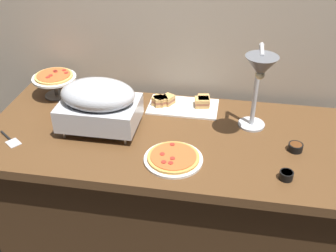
{
  "coord_description": "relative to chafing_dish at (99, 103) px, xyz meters",
  "views": [
    {
      "loc": [
        0.3,
        -1.72,
        1.94
      ],
      "look_at": [
        0.0,
        0.0,
        0.81
      ],
      "focal_mm": 43.99,
      "sensor_mm": 36.0,
      "label": 1
    }
  ],
  "objects": [
    {
      "name": "chafing_dish",
      "position": [
        0.0,
        0.0,
        0.0
      ],
      "size": [
        0.4,
        0.28,
        0.28
      ],
      "color": "#B7BABF",
      "rests_on": "buffet_table"
    },
    {
      "name": "sandwich_platter",
      "position": [
        0.38,
        0.3,
        -0.13
      ],
      "size": [
        0.39,
        0.22,
        0.06
      ],
      "color": "white",
      "rests_on": "buffet_table"
    },
    {
      "name": "pizza_plate_front",
      "position": [
        0.41,
        -0.2,
        -0.14
      ],
      "size": [
        0.28,
        0.28,
        0.03
      ],
      "color": "white",
      "rests_on": "buffet_table"
    },
    {
      "name": "ground_plane",
      "position": [
        0.35,
        0.01,
        -0.91
      ],
      "size": [
        8.0,
        8.0,
        0.0
      ],
      "primitive_type": "plane",
      "color": "#4C443D"
    },
    {
      "name": "pizza_plate_center",
      "position": [
        -0.37,
        0.3,
        -0.04
      ],
      "size": [
        0.25,
        0.25,
        0.14
      ],
      "color": "#595B60",
      "rests_on": "buffet_table"
    },
    {
      "name": "sauce_cup_far",
      "position": [
        0.92,
        -0.25,
        -0.13
      ],
      "size": [
        0.06,
        0.06,
        0.04
      ],
      "color": "black",
      "rests_on": "buffet_table"
    },
    {
      "name": "back_wall",
      "position": [
        0.35,
        0.51,
        0.29
      ],
      "size": [
        4.4,
        0.04,
        2.4
      ],
      "primitive_type": "cube",
      "color": "tan",
      "rests_on": "ground_plane"
    },
    {
      "name": "sauce_cup_near",
      "position": [
        0.98,
        -0.02,
        -0.13
      ],
      "size": [
        0.07,
        0.07,
        0.04
      ],
      "color": "black",
      "rests_on": "buffet_table"
    },
    {
      "name": "buffet_table",
      "position": [
        0.35,
        0.01,
        -0.53
      ],
      "size": [
        1.9,
        0.84,
        0.76
      ],
      "color": "brown",
      "rests_on": "ground_plane"
    },
    {
      "name": "heat_lamp",
      "position": [
        0.77,
        0.05,
        0.2
      ],
      "size": [
        0.15,
        0.29,
        0.46
      ],
      "color": "#B7BABF",
      "rests_on": "buffet_table"
    },
    {
      "name": "serving_spatula",
      "position": [
        -0.42,
        -0.18,
        -0.15
      ],
      "size": [
        0.16,
        0.13,
        0.01
      ],
      "color": "#B7BABF",
      "rests_on": "buffet_table"
    }
  ]
}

